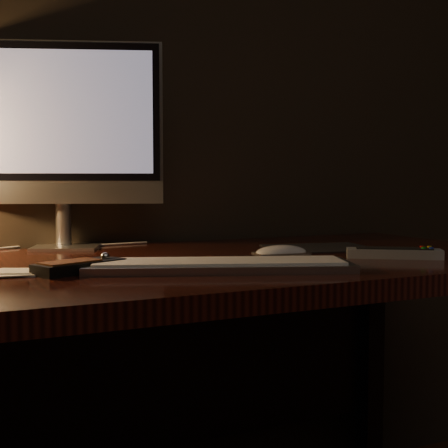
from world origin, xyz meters
name	(u,v)px	position (x,y,z in m)	size (l,w,h in m)	color
desk	(173,315)	(0.00, 1.93, 0.62)	(1.60, 0.75, 0.75)	#3C140D
monitor	(64,127)	(-0.18, 2.18, 1.04)	(0.45, 0.20, 0.50)	silver
keyboard	(219,265)	(0.01, 1.70, 0.76)	(0.49, 0.14, 0.02)	silver
mousepad	(320,248)	(0.38, 1.92, 0.75)	(0.25, 0.20, 0.00)	black
mouse	(281,254)	(0.19, 1.78, 0.76)	(0.11, 0.06, 0.02)	white
media_remote	(80,266)	(-0.23, 1.78, 0.76)	(0.18, 0.12, 0.03)	black
tv_remote	(394,253)	(0.42, 1.70, 0.76)	(0.19, 0.15, 0.03)	gray
papers	(24,273)	(-0.33, 1.80, 0.75)	(0.12, 0.08, 0.01)	white
cable	(30,249)	(-0.26, 2.18, 0.75)	(0.01, 0.01, 0.60)	white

